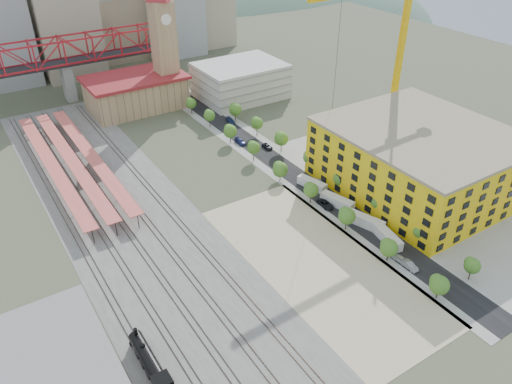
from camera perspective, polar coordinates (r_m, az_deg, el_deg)
ground at (r=144.37m, az=0.49°, el=-0.66°), size 400.00×400.00×0.00m
ballast_strip at (r=145.56m, az=-15.35°, el=-1.66°), size 36.00×165.00×0.06m
dirt_lot at (r=122.28m, az=7.08°, el=-8.00°), size 28.00×67.00×0.06m
street_asphalt at (r=162.71m, az=2.31°, el=3.45°), size 12.00×170.00×0.06m
sidewalk_west at (r=160.00m, az=0.69°, el=2.93°), size 3.00×170.00×0.04m
sidewalk_east at (r=165.58m, az=3.88°, el=3.94°), size 3.00×170.00×0.04m
construction_pad at (r=158.77m, az=18.31°, el=0.87°), size 50.00×90.00×0.06m
rail_tracks at (r=145.13m, az=-16.02°, el=-1.83°), size 26.56×160.00×0.18m
platform_canopies at (r=166.04m, az=-20.34°, el=3.49°), size 16.00×80.00×4.12m
station_hall at (r=206.10m, az=-13.55°, el=11.06°), size 38.00×24.00×13.10m
clock_tower at (r=202.04m, az=-10.58°, el=17.57°), size 12.00×12.00×52.00m
parking_garage at (r=211.91m, az=-1.78°, el=12.62°), size 34.00×26.00×14.00m
truss_bridge at (r=218.52m, az=-21.23°, el=14.41°), size 94.00×9.60×25.60m
construction_building at (r=152.17m, az=18.17°, el=3.56°), size 44.60×50.60×18.80m
warehouse at (r=104.29m, az=-22.54°, el=-18.03°), size 22.00×32.00×5.00m
street_trees at (r=155.76m, az=4.41°, el=1.93°), size 15.40×124.40×8.00m
skyline at (r=260.39m, az=-16.39°, el=18.82°), size 133.00×46.00×60.00m
distant_hills at (r=409.76m, az=-14.51°, el=8.67°), size 647.00×264.00×227.00m
locomotive at (r=98.45m, az=-11.40°, el=-19.64°), size 3.05×23.54×5.89m
tower_crane at (r=172.52m, az=15.68°, el=17.13°), size 55.51×4.04×59.24m
site_trailer_a at (r=131.26m, az=14.79°, el=-5.01°), size 4.42×10.24×2.72m
site_trailer_b at (r=135.46m, az=12.40°, el=-3.30°), size 5.82×10.72×2.84m
site_trailer_c at (r=142.06m, az=9.27°, el=-1.08°), size 5.23×10.46×2.77m
site_trailer_d at (r=149.29m, az=6.42°, el=0.93°), size 4.69×9.84×2.60m
car_0 at (r=126.17m, az=16.17°, el=-7.37°), size 2.42×4.50×1.45m
car_1 at (r=124.84m, az=17.10°, el=-8.01°), size 1.73×4.85×1.59m
car_2 at (r=141.56m, az=7.95°, el=-1.38°), size 2.94×5.78×1.56m
car_3 at (r=174.08m, az=-1.85°, el=5.79°), size 2.48×5.50×1.56m
car_4 at (r=136.00m, az=14.21°, el=-3.79°), size 1.76×4.16×1.41m
car_5 at (r=151.50m, az=7.22°, el=1.09°), size 1.53×4.02×1.31m
car_6 at (r=170.92m, az=1.30°, el=5.21°), size 2.31×4.74×1.30m
car_7 at (r=189.95m, az=-2.94°, el=8.14°), size 2.98×5.67×1.57m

